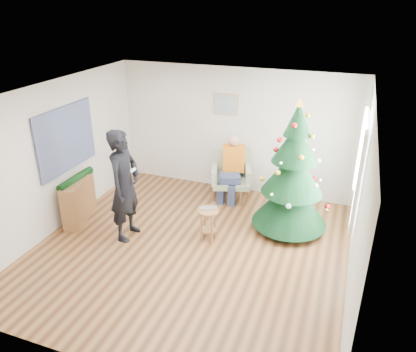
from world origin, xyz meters
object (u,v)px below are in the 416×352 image
at_px(armchair, 231,180).
at_px(standing_man, 125,185).
at_px(christmas_tree, 293,174).
at_px(console, 79,199).
at_px(stool, 208,224).

relative_size(armchair, standing_man, 0.52).
relative_size(christmas_tree, console, 2.40).
relative_size(christmas_tree, standing_man, 1.23).
bearing_deg(christmas_tree, console, -165.11).
bearing_deg(stool, christmas_tree, 32.70).
bearing_deg(christmas_tree, stool, -147.30).
relative_size(stool, armchair, 0.55).
xyz_separation_m(stool, armchair, (-0.10, 1.64, 0.09)).
bearing_deg(console, standing_man, -27.22).
distance_m(christmas_tree, console, 3.94).
height_order(christmas_tree, console, christmas_tree).
xyz_separation_m(standing_man, console, (-1.16, 0.21, -0.57)).
bearing_deg(stool, armchair, 93.64).
bearing_deg(stool, standing_man, -163.33).
distance_m(armchair, console, 3.02).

